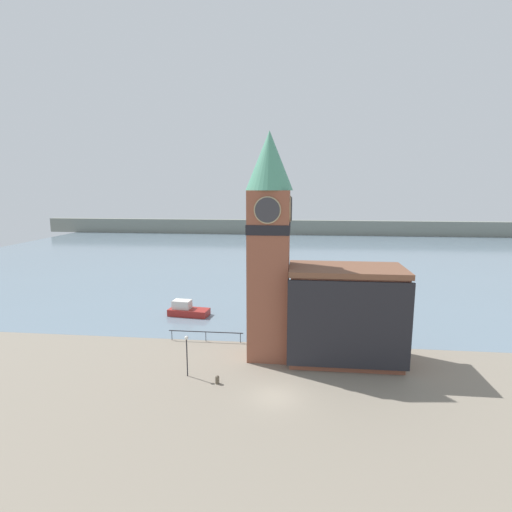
{
  "coord_description": "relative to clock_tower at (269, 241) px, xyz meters",
  "views": [
    {
      "loc": [
        1.59,
        -28.99,
        16.15
      ],
      "look_at": [
        -2.16,
        5.7,
        10.16
      ],
      "focal_mm": 28.0,
      "sensor_mm": 36.0,
      "label": 1
    }
  ],
  "objects": [
    {
      "name": "far_shoreline",
      "position": [
        1.15,
        103.19,
        -8.75
      ],
      "size": [
        180.0,
        3.0,
        5.0
      ],
      "color": "gray",
      "rests_on": "water"
    },
    {
      "name": "pier_building",
      "position": [
        7.17,
        -0.18,
        -6.74
      ],
      "size": [
        10.62,
        6.08,
        8.98
      ],
      "color": "brown",
      "rests_on": "ground_plane"
    },
    {
      "name": "pier_railing",
      "position": [
        -6.9,
        2.94,
        -10.32
      ],
      "size": [
        8.03,
        0.08,
        1.09
      ],
      "color": "#232328",
      "rests_on": "ground_plane"
    },
    {
      "name": "boat_near",
      "position": [
        -11.33,
        11.32,
        -10.55
      ],
      "size": [
        5.29,
        2.7,
        1.95
      ],
      "rotation": [
        0.0,
        0.0,
        -0.11
      ],
      "color": "maroon",
      "rests_on": "water"
    },
    {
      "name": "clock_tower",
      "position": [
        0.0,
        0.0,
        0.0
      ],
      "size": [
        4.32,
        4.32,
        21.17
      ],
      "color": "brown",
      "rests_on": "ground_plane"
    },
    {
      "name": "water",
      "position": [
        1.15,
        63.19,
        -11.25
      ],
      "size": [
        160.0,
        120.0,
        0.0
      ],
      "color": "slate",
      "rests_on": "ground_plane"
    },
    {
      "name": "mooring_bollard_near",
      "position": [
        -3.81,
        -6.08,
        -10.86
      ],
      "size": [
        0.35,
        0.35,
        0.72
      ],
      "color": "brown",
      "rests_on": "ground_plane"
    },
    {
      "name": "ground_plane",
      "position": [
        1.15,
        -7.59,
        -11.25
      ],
      "size": [
        160.0,
        160.0,
        0.0
      ],
      "primitive_type": "plane",
      "color": "gray"
    },
    {
      "name": "lamp_post",
      "position": [
        -6.66,
        -5.0,
        -8.67
      ],
      "size": [
        0.32,
        0.32,
        3.65
      ],
      "color": "black",
      "rests_on": "ground_plane"
    }
  ]
}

